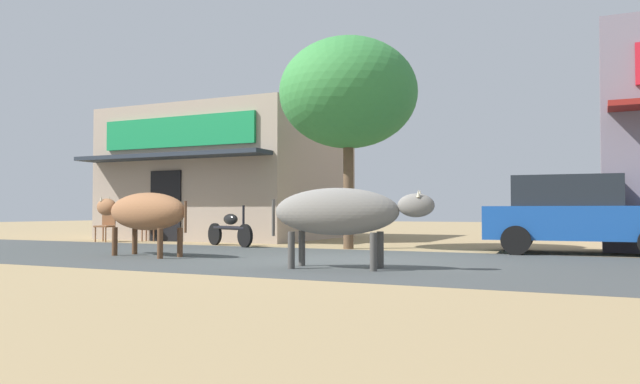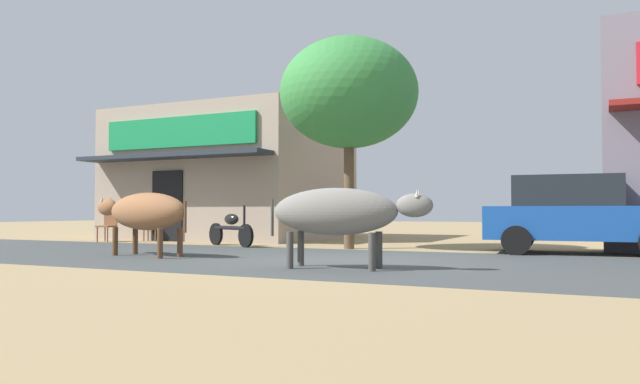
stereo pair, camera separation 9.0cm
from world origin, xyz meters
The scene contains 10 objects.
ground centered at (0.00, 0.00, 0.00)m, with size 80.00×80.00×0.00m, color #9B8259.
asphalt_road centered at (0.00, 0.00, 0.00)m, with size 72.00×6.04×0.00m, color #3E4343.
storefront_left_cafe centered at (-7.06, 7.14, 2.08)m, with size 6.70×6.61×4.15m.
roadside_tree centered at (-1.19, 3.25, 3.71)m, with size 3.31×3.31×5.05m.
parked_hatchback_car centered at (3.78, 3.80, 0.84)m, with size 3.98×2.18×1.64m.
parked_motorcycle centered at (-4.33, 2.95, 0.46)m, with size 1.85×0.89×1.04m.
cow_near_brown centered at (-3.98, -0.63, 0.88)m, with size 2.69×1.06×1.26m.
cow_far_dark centered at (0.54, -1.37, 0.88)m, with size 2.60×1.00×1.26m.
cafe_chair_near_tree centered at (-7.96, 4.21, 0.51)m, with size 0.57×0.57×0.92m.
cafe_chair_by_doorway centered at (-8.90, 3.36, 0.51)m, with size 0.50×0.50×0.92m.
Camera 2 is at (4.32, -10.05, 0.90)m, focal length 33.97 mm.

